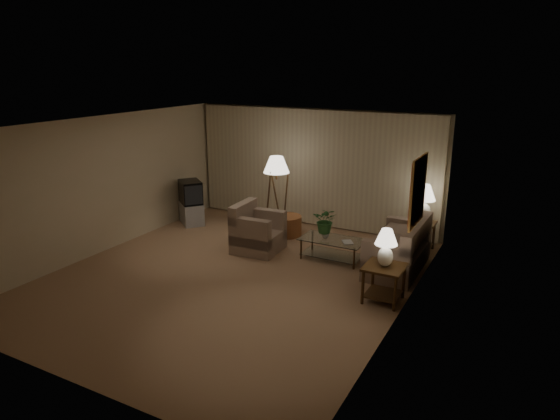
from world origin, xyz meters
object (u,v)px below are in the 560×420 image
(table_lamp_far, at_px, (424,200))
(floor_lamp, at_px, (276,194))
(coffee_table, at_px, (332,246))
(vase, at_px, (325,234))
(crt_tv, at_px, (190,192))
(ottoman, at_px, (287,225))
(armchair, at_px, (258,233))
(side_table_far, at_px, (421,231))
(side_table_near, at_px, (384,277))
(tv_cabinet, at_px, (192,213))
(sofa, at_px, (397,250))
(table_lamp_near, at_px, (386,244))

(table_lamp_far, distance_m, floor_lamp, 3.12)
(coffee_table, distance_m, vase, 0.26)
(crt_tv, relative_size, ottoman, 1.17)
(armchair, xyz_separation_m, side_table_far, (2.89, 1.58, 0.02))
(table_lamp_far, distance_m, crt_tv, 5.27)
(side_table_far, distance_m, coffee_table, 1.92)
(armchair, relative_size, coffee_table, 0.83)
(coffee_table, xyz_separation_m, crt_tv, (-3.81, 0.54, 0.49))
(side_table_near, bearing_deg, side_table_far, 90.00)
(side_table_near, height_order, floor_lamp, floor_lamp)
(coffee_table, relative_size, tv_cabinet, 1.45)
(sofa, relative_size, table_lamp_far, 2.20)
(floor_lamp, bearing_deg, sofa, -14.54)
(side_table_far, bearing_deg, ottoman, -170.77)
(armchair, relative_size, crt_tv, 1.33)
(table_lamp_near, relative_size, crt_tv, 0.80)
(side_table_near, xyz_separation_m, side_table_far, (-0.00, 2.57, -0.02))
(side_table_near, xyz_separation_m, table_lamp_far, (-0.00, 2.57, 0.64))
(floor_lamp, bearing_deg, tv_cabinet, -171.38)
(side_table_far, height_order, tv_cabinet, side_table_far)
(table_lamp_near, relative_size, table_lamp_far, 0.80)
(side_table_near, bearing_deg, coffee_table, 138.04)
(sofa, relative_size, ottoman, 2.58)
(ottoman, bearing_deg, armchair, -93.31)
(side_table_far, bearing_deg, tv_cabinet, -171.48)
(sofa, relative_size, table_lamp_near, 2.76)
(vase, bearing_deg, sofa, 4.11)
(tv_cabinet, bearing_deg, crt_tv, 0.00)
(armchair, relative_size, table_lamp_near, 1.65)
(sofa, distance_m, coffee_table, 1.25)
(side_table_near, distance_m, side_table_far, 2.57)
(coffee_table, relative_size, floor_lamp, 0.70)
(coffee_table, height_order, ottoman, ottoman)
(side_table_near, relative_size, ottoman, 0.94)
(coffee_table, relative_size, crt_tv, 1.60)
(armchair, xyz_separation_m, coffee_table, (1.50, 0.26, -0.11))
(crt_tv, xyz_separation_m, ottoman, (2.37, 0.32, -0.55))
(side_table_far, height_order, floor_lamp, floor_lamp)
(table_lamp_far, xyz_separation_m, vase, (-1.54, -1.32, -0.57))
(side_table_far, distance_m, vase, 2.03)
(table_lamp_near, height_order, tv_cabinet, table_lamp_near)
(floor_lamp, bearing_deg, vase, -29.17)
(coffee_table, xyz_separation_m, vase, (-0.15, -0.00, 0.21))
(armchair, height_order, table_lamp_far, table_lamp_far)
(table_lamp_near, distance_m, floor_lamp, 3.74)
(floor_lamp, height_order, ottoman, floor_lamp)
(armchair, height_order, coffee_table, armchair)
(crt_tv, bearing_deg, ottoman, 46.55)
(armchair, distance_m, coffee_table, 1.53)
(side_table_near, bearing_deg, crt_tv, 161.01)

